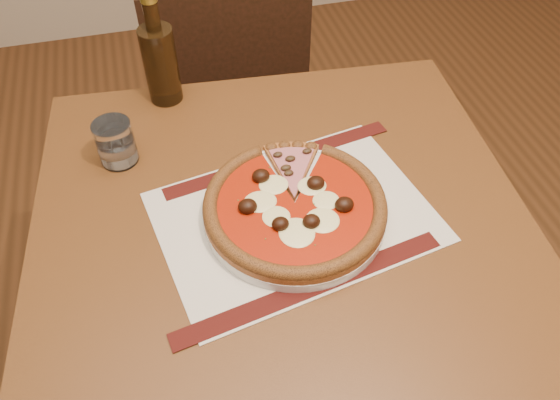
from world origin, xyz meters
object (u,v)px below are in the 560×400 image
object	(u,v)px
water_glass	(116,143)
bottle	(160,61)
plate	(295,213)
pizza	(295,204)
table	(283,259)
chair_far	(230,95)

from	to	relation	value
water_glass	bottle	size ratio (longest dim) A/B	0.37
plate	pizza	bearing A→B (deg)	-100.54
water_glass	table	bearing A→B (deg)	-41.44
plate	water_glass	xyz separation A→B (m)	(-0.26, 0.21, 0.03)
water_glass	bottle	distance (m)	0.19
water_glass	pizza	bearing A→B (deg)	-38.67
plate	pizza	distance (m)	0.02
table	pizza	world-z (taller)	pizza
table	chair_far	bearing A→B (deg)	87.04
table	pizza	xyz separation A→B (m)	(0.02, 0.00, 0.13)
water_glass	bottle	bearing A→B (deg)	57.33
table	bottle	world-z (taller)	bottle
table	bottle	size ratio (longest dim) A/B	3.99
table	plate	bearing A→B (deg)	12.26
table	chair_far	xyz separation A→B (m)	(0.04, 0.71, -0.17)
plate	bottle	size ratio (longest dim) A/B	1.34
table	chair_far	distance (m)	0.73
plate	bottle	xyz separation A→B (m)	(-0.16, 0.37, 0.07)
plate	pizza	xyz separation A→B (m)	(-0.00, -0.00, 0.02)
bottle	chair_far	bearing A→B (deg)	62.30
chair_far	plate	bearing A→B (deg)	92.86
table	plate	world-z (taller)	plate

